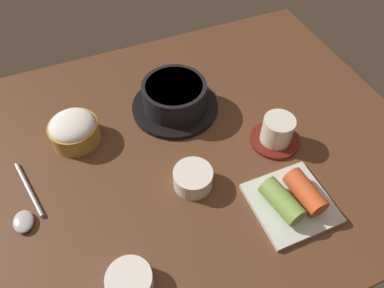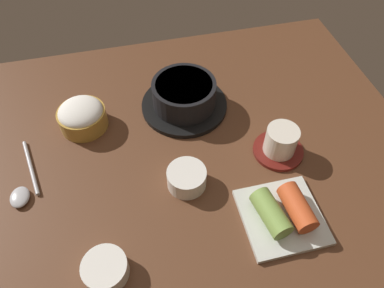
{
  "view_description": "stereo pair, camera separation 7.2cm",
  "coord_description": "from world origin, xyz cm",
  "px_view_note": "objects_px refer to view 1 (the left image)",
  "views": [
    {
      "loc": [
        -15.34,
        -43.63,
        61.19
      ],
      "look_at": [
        2.0,
        -2.0,
        5.0
      ],
      "focal_mm": 33.49,
      "sensor_mm": 36.0,
      "label": 1
    },
    {
      "loc": [
        -8.5,
        -45.85,
        61.19
      ],
      "look_at": [
        2.0,
        -2.0,
        5.0
      ],
      "focal_mm": 33.49,
      "sensor_mm": 36.0,
      "label": 2
    }
  ],
  "objects_px": {
    "rice_bowl": "(74,129)",
    "kimchi_plate": "(292,199)",
    "stone_pot": "(175,97)",
    "tea_cup_with_saucer": "(277,132)",
    "spoon": "(25,211)",
    "banchan_cup_center": "(193,178)",
    "side_bowl_near": "(130,281)"
  },
  "relations": [
    {
      "from": "rice_bowl",
      "to": "kimchi_plate",
      "type": "distance_m",
      "value": 0.46
    },
    {
      "from": "stone_pot",
      "to": "tea_cup_with_saucer",
      "type": "relative_size",
      "value": 1.89
    },
    {
      "from": "tea_cup_with_saucer",
      "to": "spoon",
      "type": "xyz_separation_m",
      "value": [
        -0.51,
        0.03,
        -0.02
      ]
    },
    {
      "from": "spoon",
      "to": "stone_pot",
      "type": "bearing_deg",
      "value": 22.75
    },
    {
      "from": "tea_cup_with_saucer",
      "to": "stone_pot",
      "type": "bearing_deg",
      "value": 132.7
    },
    {
      "from": "tea_cup_with_saucer",
      "to": "banchan_cup_center",
      "type": "xyz_separation_m",
      "value": [
        -0.2,
        -0.03,
        -0.01
      ]
    },
    {
      "from": "kimchi_plate",
      "to": "spoon",
      "type": "bearing_deg",
      "value": 159.42
    },
    {
      "from": "banchan_cup_center",
      "to": "spoon",
      "type": "distance_m",
      "value": 0.31
    },
    {
      "from": "banchan_cup_center",
      "to": "spoon",
      "type": "xyz_separation_m",
      "value": [
        -0.31,
        0.06,
        -0.01
      ]
    },
    {
      "from": "tea_cup_with_saucer",
      "to": "banchan_cup_center",
      "type": "distance_m",
      "value": 0.2
    },
    {
      "from": "tea_cup_with_saucer",
      "to": "rice_bowl",
      "type": "bearing_deg",
      "value": 156.47
    },
    {
      "from": "rice_bowl",
      "to": "side_bowl_near",
      "type": "xyz_separation_m",
      "value": [
        0.02,
        -0.34,
        -0.01
      ]
    },
    {
      "from": "stone_pot",
      "to": "banchan_cup_center",
      "type": "bearing_deg",
      "value": -101.42
    },
    {
      "from": "tea_cup_with_saucer",
      "to": "banchan_cup_center",
      "type": "height_order",
      "value": "tea_cup_with_saucer"
    },
    {
      "from": "rice_bowl",
      "to": "tea_cup_with_saucer",
      "type": "xyz_separation_m",
      "value": [
        0.39,
        -0.17,
        -0.0
      ]
    },
    {
      "from": "rice_bowl",
      "to": "spoon",
      "type": "bearing_deg",
      "value": -130.92
    },
    {
      "from": "side_bowl_near",
      "to": "spoon",
      "type": "bearing_deg",
      "value": 125.45
    },
    {
      "from": "stone_pot",
      "to": "rice_bowl",
      "type": "xyz_separation_m",
      "value": [
        -0.23,
        -0.01,
        -0.0
      ]
    },
    {
      "from": "side_bowl_near",
      "to": "banchan_cup_center",
      "type": "bearing_deg",
      "value": 39.78
    },
    {
      "from": "rice_bowl",
      "to": "banchan_cup_center",
      "type": "relative_size",
      "value": 1.36
    },
    {
      "from": "rice_bowl",
      "to": "spoon",
      "type": "height_order",
      "value": "rice_bowl"
    },
    {
      "from": "rice_bowl",
      "to": "spoon",
      "type": "xyz_separation_m",
      "value": [
        -0.12,
        -0.14,
        -0.02
      ]
    },
    {
      "from": "banchan_cup_center",
      "to": "kimchi_plate",
      "type": "height_order",
      "value": "kimchi_plate"
    },
    {
      "from": "rice_bowl",
      "to": "tea_cup_with_saucer",
      "type": "bearing_deg",
      "value": -23.53
    },
    {
      "from": "tea_cup_with_saucer",
      "to": "spoon",
      "type": "bearing_deg",
      "value": 176.91
    },
    {
      "from": "kimchi_plate",
      "to": "tea_cup_with_saucer",
      "type": "bearing_deg",
      "value": 70.25
    },
    {
      "from": "rice_bowl",
      "to": "banchan_cup_center",
      "type": "xyz_separation_m",
      "value": [
        0.19,
        -0.2,
        -0.01
      ]
    },
    {
      "from": "stone_pot",
      "to": "kimchi_plate",
      "type": "distance_m",
      "value": 0.34
    },
    {
      "from": "stone_pot",
      "to": "spoon",
      "type": "distance_m",
      "value": 0.38
    },
    {
      "from": "side_bowl_near",
      "to": "spoon",
      "type": "height_order",
      "value": "side_bowl_near"
    },
    {
      "from": "tea_cup_with_saucer",
      "to": "side_bowl_near",
      "type": "xyz_separation_m",
      "value": [
        -0.37,
        -0.17,
        -0.01
      ]
    },
    {
      "from": "rice_bowl",
      "to": "stone_pot",
      "type": "bearing_deg",
      "value": 1.32
    }
  ]
}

